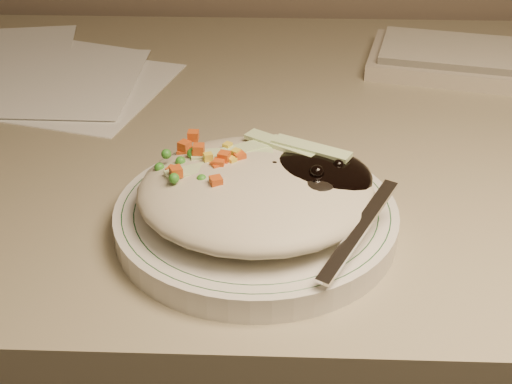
{
  "coord_description": "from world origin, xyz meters",
  "views": [
    {
      "loc": [
        -0.05,
        0.69,
        1.08
      ],
      "look_at": [
        -0.07,
        1.18,
        0.78
      ],
      "focal_mm": 50.0,
      "sensor_mm": 36.0,
      "label": 1
    }
  ],
  "objects": [
    {
      "name": "meal",
      "position": [
        -0.07,
        1.18,
        0.78
      ],
      "size": [
        0.21,
        0.19,
        0.05
      ],
      "color": "#B4AB92",
      "rests_on": "plate"
    },
    {
      "name": "plate",
      "position": [
        -0.07,
        1.18,
        0.75
      ],
      "size": [
        0.23,
        0.23,
        0.02
      ],
      "primitive_type": "cylinder",
      "color": "silver",
      "rests_on": "desk"
    },
    {
      "name": "desk",
      "position": [
        0.0,
        1.38,
        0.54
      ],
      "size": [
        1.4,
        0.7,
        0.74
      ],
      "color": "gray",
      "rests_on": "ground"
    },
    {
      "name": "plate_rim",
      "position": [
        -0.07,
        1.18,
        0.76
      ],
      "size": [
        0.22,
        0.22,
        0.0
      ],
      "color": "#144723",
      "rests_on": "plate"
    },
    {
      "name": "papers",
      "position": [
        -0.4,
        1.51,
        0.74
      ],
      "size": [
        0.47,
        0.34,
        0.0
      ],
      "color": "white",
      "rests_on": "desk"
    }
  ]
}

